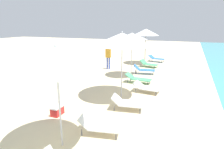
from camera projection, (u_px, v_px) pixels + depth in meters
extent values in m
cylinder|color=silver|center=(60.00, 109.00, 5.06)|extent=(0.05, 0.05, 2.16)
cone|color=white|center=(56.00, 58.00, 4.72)|extent=(2.27, 2.27, 0.55)
sphere|color=silver|center=(55.00, 46.00, 4.64)|extent=(0.06, 0.06, 0.06)
cube|color=white|center=(105.00, 127.00, 5.82)|extent=(1.05, 0.77, 0.04)
cube|color=white|center=(85.00, 120.00, 5.89)|extent=(0.44, 0.65, 0.31)
cylinder|color=#59595E|center=(119.00, 128.00, 6.02)|extent=(0.04, 0.04, 0.22)
cylinder|color=#59595E|center=(116.00, 136.00, 5.55)|extent=(0.04, 0.04, 0.22)
cylinder|color=#59595E|center=(87.00, 125.00, 6.20)|extent=(0.04, 0.04, 0.22)
cylinder|color=#59595E|center=(82.00, 133.00, 5.73)|extent=(0.04, 0.04, 0.22)
cylinder|color=silver|center=(122.00, 72.00, 8.58)|extent=(0.05, 0.05, 2.36)
cone|color=white|center=(122.00, 39.00, 8.21)|extent=(2.60, 2.60, 0.54)
sphere|color=silver|center=(122.00, 32.00, 8.13)|extent=(0.06, 0.06, 0.06)
cube|color=white|center=(150.00, 88.00, 9.37)|extent=(0.97, 0.75, 0.04)
cube|color=white|center=(138.00, 84.00, 9.60)|extent=(0.40, 0.71, 0.25)
cylinder|color=#59595E|center=(159.00, 90.00, 9.49)|extent=(0.04, 0.04, 0.20)
cylinder|color=#59595E|center=(156.00, 94.00, 8.99)|extent=(0.04, 0.04, 0.20)
cylinder|color=#59595E|center=(140.00, 87.00, 9.92)|extent=(0.04, 0.04, 0.20)
cylinder|color=#59595E|center=(136.00, 91.00, 9.42)|extent=(0.04, 0.04, 0.20)
cube|color=white|center=(132.00, 104.00, 7.51)|extent=(1.02, 0.83, 0.04)
cube|color=white|center=(116.00, 99.00, 7.59)|extent=(0.43, 0.73, 0.29)
cylinder|color=#59595E|center=(141.00, 105.00, 7.74)|extent=(0.04, 0.04, 0.22)
cylinder|color=#59595E|center=(140.00, 111.00, 7.19)|extent=(0.04, 0.04, 0.22)
cylinder|color=#59595E|center=(117.00, 103.00, 7.95)|extent=(0.04, 0.04, 0.22)
cylinder|color=#59595E|center=(114.00, 108.00, 7.39)|extent=(0.04, 0.04, 0.22)
cylinder|color=silver|center=(131.00, 58.00, 12.12)|extent=(0.05, 0.05, 2.35)
cone|color=white|center=(132.00, 36.00, 11.77)|extent=(1.90, 1.90, 0.38)
sphere|color=silver|center=(132.00, 32.00, 11.72)|extent=(0.06, 0.06, 0.06)
cube|color=blue|center=(147.00, 70.00, 12.88)|extent=(1.13, 0.72, 0.04)
cube|color=blue|center=(137.00, 67.00, 12.99)|extent=(0.45, 0.61, 0.33)
cylinder|color=#59595E|center=(153.00, 72.00, 13.05)|extent=(0.04, 0.04, 0.26)
cylinder|color=#59595E|center=(153.00, 73.00, 12.61)|extent=(0.04, 0.04, 0.26)
cylinder|color=#59595E|center=(136.00, 71.00, 13.30)|extent=(0.04, 0.04, 0.26)
cylinder|color=#59595E|center=(135.00, 72.00, 12.86)|extent=(0.04, 0.04, 0.26)
cube|color=#4CA572|center=(142.00, 79.00, 10.82)|extent=(1.08, 0.62, 0.04)
cube|color=#4CA572|center=(130.00, 76.00, 11.07)|extent=(0.43, 0.59, 0.28)
cylinder|color=#59595E|center=(150.00, 81.00, 10.88)|extent=(0.04, 0.04, 0.22)
cylinder|color=#59595E|center=(148.00, 84.00, 10.47)|extent=(0.04, 0.04, 0.22)
cylinder|color=#59595E|center=(130.00, 79.00, 11.36)|extent=(0.04, 0.04, 0.22)
cylinder|color=#59595E|center=(128.00, 81.00, 10.94)|extent=(0.04, 0.04, 0.22)
cylinder|color=#4C4C51|center=(145.00, 50.00, 16.05)|extent=(0.05, 0.05, 2.37)
cone|color=white|center=(146.00, 32.00, 15.69)|extent=(2.11, 2.11, 0.53)
sphere|color=#4C4C51|center=(146.00, 28.00, 15.61)|extent=(0.06, 0.06, 0.06)
cube|color=blue|center=(158.00, 59.00, 17.00)|extent=(1.11, 0.82, 0.04)
cube|color=blue|center=(151.00, 57.00, 17.34)|extent=(0.50, 0.69, 0.28)
cylinder|color=#59595E|center=(164.00, 61.00, 17.04)|extent=(0.04, 0.04, 0.27)
cylinder|color=#59595E|center=(162.00, 61.00, 16.61)|extent=(0.04, 0.04, 0.27)
cylinder|color=#59595E|center=(152.00, 59.00, 17.64)|extent=(0.04, 0.04, 0.27)
cylinder|color=#59595E|center=(150.00, 60.00, 17.21)|extent=(0.04, 0.04, 0.27)
cube|color=#4CA572|center=(151.00, 65.00, 14.96)|extent=(1.13, 0.89, 0.04)
cube|color=#4CA572|center=(143.00, 62.00, 15.28)|extent=(0.47, 0.75, 0.33)
cylinder|color=#59595E|center=(157.00, 66.00, 15.01)|extent=(0.04, 0.04, 0.19)
cylinder|color=#59595E|center=(154.00, 67.00, 14.53)|extent=(0.04, 0.04, 0.19)
cylinder|color=#59595E|center=(144.00, 64.00, 15.61)|extent=(0.04, 0.04, 0.19)
cylinder|color=#59595E|center=(141.00, 66.00, 15.14)|extent=(0.04, 0.04, 0.19)
cylinder|color=#334CB2|center=(107.00, 63.00, 14.39)|extent=(0.11, 0.11, 0.86)
cylinder|color=#334CB2|center=(109.00, 63.00, 14.32)|extent=(0.11, 0.11, 0.86)
cube|color=orange|center=(108.00, 53.00, 14.16)|extent=(0.37, 0.23, 0.65)
sphere|color=#9E704C|center=(108.00, 47.00, 14.05)|extent=(0.23, 0.23, 0.23)
cube|color=red|center=(57.00, 111.00, 7.07)|extent=(0.31, 0.48, 0.29)
cube|color=white|center=(57.00, 107.00, 7.03)|extent=(0.32, 0.49, 0.05)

